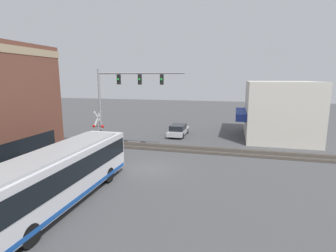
{
  "coord_description": "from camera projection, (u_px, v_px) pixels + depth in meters",
  "views": [
    {
      "loc": [
        -18.2,
        -6.23,
        6.83
      ],
      "look_at": [
        4.62,
        -0.35,
        2.46
      ],
      "focal_mm": 28.0,
      "sensor_mm": 36.0,
      "label": 1
    }
  ],
  "objects": [
    {
      "name": "ground_plane",
      "position": [
        149.0,
        168.0,
        20.1
      ],
      "size": [
        120.0,
        120.0,
        0.0
      ],
      "primitive_type": "plane",
      "color": "#4C4C4F"
    },
    {
      "name": "shop_building",
      "position": [
        279.0,
        110.0,
        29.72
      ],
      "size": [
        9.66,
        8.35,
        6.41
      ],
      "color": "beige",
      "rests_on": "ground"
    },
    {
      "name": "city_bus",
      "position": [
        60.0,
        174.0,
        14.21
      ],
      "size": [
        10.96,
        2.59,
        3.05
      ],
      "color": "silver",
      "rests_on": "ground"
    },
    {
      "name": "traffic_signal_gantry",
      "position": [
        123.0,
        91.0,
        23.89
      ],
      "size": [
        0.42,
        8.24,
        7.61
      ],
      "color": "gray",
      "rests_on": "ground"
    },
    {
      "name": "crossing_signal",
      "position": [
        98.0,
        126.0,
        24.77
      ],
      "size": [
        1.41,
        1.18,
        3.81
      ],
      "color": "gray",
      "rests_on": "ground"
    },
    {
      "name": "rail_track_near",
      "position": [
        168.0,
        148.0,
        25.81
      ],
      "size": [
        2.6,
        60.0,
        0.15
      ],
      "color": "#332D28",
      "rests_on": "ground"
    },
    {
      "name": "parked_car_silver",
      "position": [
        178.0,
        130.0,
        31.18
      ],
      "size": [
        4.7,
        1.82,
        1.35
      ],
      "color": "#B7B7BC",
      "rests_on": "ground"
    }
  ]
}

